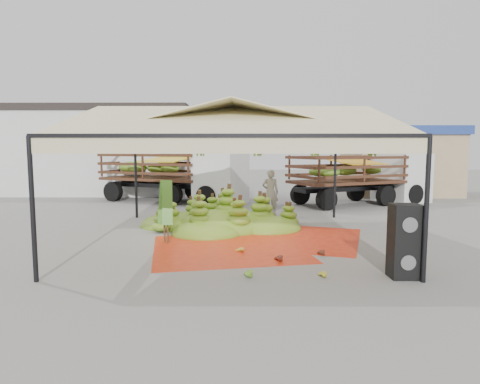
{
  "coord_description": "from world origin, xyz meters",
  "views": [
    {
      "loc": [
        0.25,
        -12.04,
        2.7
      ],
      "look_at": [
        0.2,
        1.5,
        1.3
      ],
      "focal_mm": 30.0,
      "sensor_mm": 36.0,
      "label": 1
    }
  ],
  "objects_px": {
    "truck_left": "(178,171)",
    "truck_right": "(366,173)",
    "speaker_stack": "(404,241)",
    "vendor": "(270,192)",
    "banana_heap": "(222,210)"
  },
  "relations": [
    {
      "from": "banana_heap",
      "to": "truck_left",
      "type": "xyz_separation_m",
      "value": [
        -2.66,
        7.15,
        0.99
      ]
    },
    {
      "from": "truck_left",
      "to": "vendor",
      "type": "bearing_deg",
      "value": -21.49
    },
    {
      "from": "banana_heap",
      "to": "truck_right",
      "type": "bearing_deg",
      "value": 42.71
    },
    {
      "from": "banana_heap",
      "to": "truck_right",
      "type": "relative_size",
      "value": 0.77
    },
    {
      "from": "speaker_stack",
      "to": "truck_left",
      "type": "height_order",
      "value": "truck_left"
    },
    {
      "from": "banana_heap",
      "to": "truck_right",
      "type": "distance_m",
      "value": 9.6
    },
    {
      "from": "speaker_stack",
      "to": "truck_right",
      "type": "height_order",
      "value": "truck_right"
    },
    {
      "from": "truck_left",
      "to": "truck_right",
      "type": "relative_size",
      "value": 1.04
    },
    {
      "from": "speaker_stack",
      "to": "vendor",
      "type": "bearing_deg",
      "value": 104.72
    },
    {
      "from": "truck_left",
      "to": "truck_right",
      "type": "distance_m",
      "value": 9.71
    },
    {
      "from": "truck_right",
      "to": "speaker_stack",
      "type": "bearing_deg",
      "value": -127.91
    },
    {
      "from": "vendor",
      "to": "truck_left",
      "type": "xyz_separation_m",
      "value": [
        -4.55,
        4.34,
        0.67
      ]
    },
    {
      "from": "vendor",
      "to": "banana_heap",
      "type": "bearing_deg",
      "value": 59.4
    },
    {
      "from": "vendor",
      "to": "truck_right",
      "type": "height_order",
      "value": "truck_right"
    },
    {
      "from": "truck_left",
      "to": "truck_right",
      "type": "xyz_separation_m",
      "value": [
        9.68,
        -0.66,
        -0.06
      ]
    }
  ]
}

